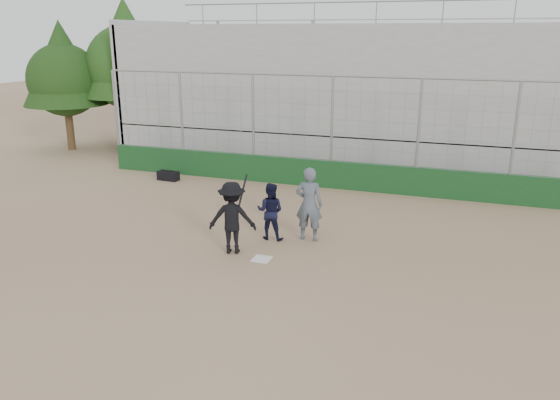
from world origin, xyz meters
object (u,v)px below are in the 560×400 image
(batter_at_plate, at_px, (232,218))
(equipment_bag, at_px, (168,176))
(umpire, at_px, (309,208))
(catcher_crouched, at_px, (270,220))

(batter_at_plate, height_order, equipment_bag, batter_at_plate)
(umpire, bearing_deg, equipment_bag, -34.48)
(batter_at_plate, relative_size, umpire, 1.10)
(equipment_bag, bearing_deg, catcher_crouched, -37.96)
(umpire, xyz_separation_m, equipment_bag, (-6.85, 4.25, -0.74))
(catcher_crouched, relative_size, equipment_bag, 1.28)
(umpire, bearing_deg, catcher_crouched, 14.40)
(umpire, height_order, equipment_bag, umpire)
(batter_at_plate, distance_m, equipment_bag, 7.82)
(catcher_crouched, bearing_deg, umpire, 17.03)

